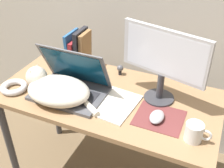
% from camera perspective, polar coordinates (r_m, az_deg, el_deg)
% --- Properties ---
extents(desk, '(1.24, 0.61, 0.73)m').
position_cam_1_polar(desk, '(1.62, -0.92, -4.64)').
color(desk, '#93704C').
rests_on(desk, ground_plane).
extents(laptop, '(0.40, 0.28, 0.27)m').
position_cam_1_polar(laptop, '(1.57, -8.32, -0.25)').
color(laptop, '#4C4C51').
rests_on(laptop, desk).
extents(cat, '(0.48, 0.27, 0.15)m').
position_cam_1_polar(cat, '(1.54, -11.39, -0.93)').
color(cat, beige).
rests_on(cat, desk).
extents(external_monitor, '(0.46, 0.16, 0.41)m').
position_cam_1_polar(external_monitor, '(1.43, 10.38, 4.88)').
color(external_monitor, '#333338').
rests_on(external_monitor, desk).
extents(mousepad, '(0.24, 0.21, 0.00)m').
position_cam_1_polar(mousepad, '(1.43, 9.59, -6.78)').
color(mousepad, brown).
rests_on(mousepad, desk).
extents(computer_mouse, '(0.07, 0.11, 0.03)m').
position_cam_1_polar(computer_mouse, '(1.41, 9.11, -6.58)').
color(computer_mouse, '#99999E').
rests_on(computer_mouse, mousepad).
extents(book_row, '(0.12, 0.17, 0.25)m').
position_cam_1_polar(book_row, '(1.80, -6.70, 6.83)').
color(book_row, '#285B93').
rests_on(book_row, desk).
extents(cable_coil, '(0.15, 0.15, 0.04)m').
position_cam_1_polar(cable_coil, '(1.69, -19.29, -0.61)').
color(cable_coil, silver).
rests_on(cable_coil, desk).
extents(notepad, '(0.23, 0.29, 0.01)m').
position_cam_1_polar(notepad, '(1.49, 0.68, -4.18)').
color(notepad, silver).
rests_on(notepad, desk).
extents(webcam, '(0.04, 0.04, 0.07)m').
position_cam_1_polar(webcam, '(1.73, 1.66, 3.10)').
color(webcam, '#232328').
rests_on(webcam, desk).
extents(mug, '(0.12, 0.08, 0.09)m').
position_cam_1_polar(mug, '(1.32, 16.43, -9.40)').
color(mug, white).
rests_on(mug, desk).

